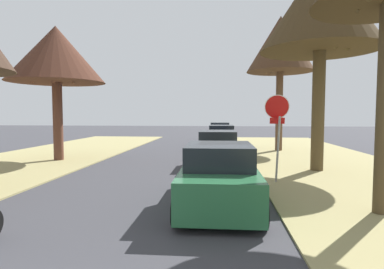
{
  "coord_description": "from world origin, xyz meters",
  "views": [
    {
      "loc": [
        2.27,
        -0.76,
        2.32
      ],
      "look_at": [
        1.18,
        10.81,
        1.55
      ],
      "focal_mm": 29.12,
      "sensor_mm": 36.0,
      "label": 1
    }
  ],
  "objects_px": {
    "street_tree_left_mid_b": "(56,55)",
    "street_tree_right_far": "(280,45)",
    "parked_sedan_navy": "(221,138)",
    "parked_sedan_green": "(219,177)",
    "stop_sign_far": "(277,119)",
    "street_tree_right_mid_b": "(321,6)",
    "parked_sedan_silver": "(220,132)",
    "parked_sedan_tan": "(218,149)"
  },
  "relations": [
    {
      "from": "parked_sedan_silver",
      "to": "parked_sedan_tan",
      "type": "bearing_deg",
      "value": -90.13
    },
    {
      "from": "stop_sign_far",
      "to": "street_tree_right_mid_b",
      "type": "height_order",
      "value": "street_tree_right_mid_b"
    },
    {
      "from": "street_tree_left_mid_b",
      "to": "street_tree_right_far",
      "type": "bearing_deg",
      "value": 23.95
    },
    {
      "from": "street_tree_left_mid_b",
      "to": "parked_sedan_tan",
      "type": "xyz_separation_m",
      "value": [
        7.89,
        -0.59,
        -4.46
      ]
    },
    {
      "from": "stop_sign_far",
      "to": "street_tree_right_mid_b",
      "type": "distance_m",
      "value": 5.41
    },
    {
      "from": "street_tree_right_far",
      "to": "parked_sedan_tan",
      "type": "bearing_deg",
      "value": -123.04
    },
    {
      "from": "stop_sign_far",
      "to": "street_tree_right_far",
      "type": "relative_size",
      "value": 0.35
    },
    {
      "from": "street_tree_right_mid_b",
      "to": "parked_sedan_navy",
      "type": "bearing_deg",
      "value": 115.05
    },
    {
      "from": "parked_sedan_navy",
      "to": "parked_sedan_silver",
      "type": "relative_size",
      "value": 1.0
    },
    {
      "from": "parked_sedan_tan",
      "to": "street_tree_left_mid_b",
      "type": "bearing_deg",
      "value": 175.7
    },
    {
      "from": "street_tree_left_mid_b",
      "to": "parked_sedan_silver",
      "type": "bearing_deg",
      "value": 59.11
    },
    {
      "from": "street_tree_left_mid_b",
      "to": "stop_sign_far",
      "type": "bearing_deg",
      "value": -22.97
    },
    {
      "from": "street_tree_left_mid_b",
      "to": "parked_sedan_green",
      "type": "distance_m",
      "value": 11.41
    },
    {
      "from": "stop_sign_far",
      "to": "street_tree_right_mid_b",
      "type": "bearing_deg",
      "value": 49.98
    },
    {
      "from": "street_tree_right_mid_b",
      "to": "parked_sedan_tan",
      "type": "xyz_separation_m",
      "value": [
        -4.02,
        1.19,
        -5.82
      ]
    },
    {
      "from": "street_tree_right_far",
      "to": "parked_sedan_green",
      "type": "distance_m",
      "value": 13.82
    },
    {
      "from": "stop_sign_far",
      "to": "parked_sedan_green",
      "type": "xyz_separation_m",
      "value": [
        -1.89,
        -2.63,
        -1.42
      ]
    },
    {
      "from": "street_tree_left_mid_b",
      "to": "parked_sedan_green",
      "type": "bearing_deg",
      "value": -40.45
    },
    {
      "from": "street_tree_right_far",
      "to": "street_tree_left_mid_b",
      "type": "bearing_deg",
      "value": -156.05
    },
    {
      "from": "street_tree_left_mid_b",
      "to": "parked_sedan_navy",
      "type": "bearing_deg",
      "value": 38.74
    },
    {
      "from": "stop_sign_far",
      "to": "street_tree_left_mid_b",
      "type": "relative_size",
      "value": 0.44
    },
    {
      "from": "street_tree_right_mid_b",
      "to": "parked_sedan_green",
      "type": "distance_m",
      "value": 8.64
    },
    {
      "from": "street_tree_right_far",
      "to": "parked_sedan_silver",
      "type": "xyz_separation_m",
      "value": [
        -3.72,
        8.07,
        -5.83
      ]
    },
    {
      "from": "parked_sedan_green",
      "to": "parked_sedan_navy",
      "type": "xyz_separation_m",
      "value": [
        0.06,
        13.28,
        0.0
      ]
    },
    {
      "from": "parked_sedan_green",
      "to": "street_tree_left_mid_b",
      "type": "bearing_deg",
      "value": 139.55
    },
    {
      "from": "stop_sign_far",
      "to": "street_tree_right_mid_b",
      "type": "xyz_separation_m",
      "value": [
        2.03,
        2.41,
        4.39
      ]
    },
    {
      "from": "street_tree_right_mid_b",
      "to": "parked_sedan_navy",
      "type": "height_order",
      "value": "street_tree_right_mid_b"
    },
    {
      "from": "parked_sedan_green",
      "to": "parked_sedan_silver",
      "type": "height_order",
      "value": "same"
    },
    {
      "from": "stop_sign_far",
      "to": "street_tree_left_mid_b",
      "type": "bearing_deg",
      "value": 157.03
    },
    {
      "from": "stop_sign_far",
      "to": "street_tree_left_mid_b",
      "type": "height_order",
      "value": "street_tree_left_mid_b"
    },
    {
      "from": "stop_sign_far",
      "to": "parked_sedan_silver",
      "type": "xyz_separation_m",
      "value": [
        -1.96,
        17.43,
        -1.42
      ]
    },
    {
      "from": "stop_sign_far",
      "to": "parked_sedan_tan",
      "type": "distance_m",
      "value": 4.35
    },
    {
      "from": "stop_sign_far",
      "to": "street_tree_left_mid_b",
      "type": "distance_m",
      "value": 11.16
    },
    {
      "from": "street_tree_right_mid_b",
      "to": "parked_sedan_navy",
      "type": "distance_m",
      "value": 10.8
    },
    {
      "from": "parked_sedan_green",
      "to": "parked_sedan_navy",
      "type": "distance_m",
      "value": 13.28
    },
    {
      "from": "street_tree_right_mid_b",
      "to": "parked_sedan_tan",
      "type": "distance_m",
      "value": 7.17
    },
    {
      "from": "stop_sign_far",
      "to": "parked_sedan_silver",
      "type": "height_order",
      "value": "stop_sign_far"
    },
    {
      "from": "parked_sedan_navy",
      "to": "parked_sedan_green",
      "type": "bearing_deg",
      "value": -90.28
    },
    {
      "from": "parked_sedan_tan",
      "to": "street_tree_right_far",
      "type": "bearing_deg",
      "value": 56.96
    },
    {
      "from": "parked_sedan_tan",
      "to": "parked_sedan_navy",
      "type": "height_order",
      "value": "same"
    },
    {
      "from": "street_tree_right_far",
      "to": "street_tree_left_mid_b",
      "type": "relative_size",
      "value": 1.26
    },
    {
      "from": "stop_sign_far",
      "to": "parked_sedan_silver",
      "type": "bearing_deg",
      "value": 96.43
    }
  ]
}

